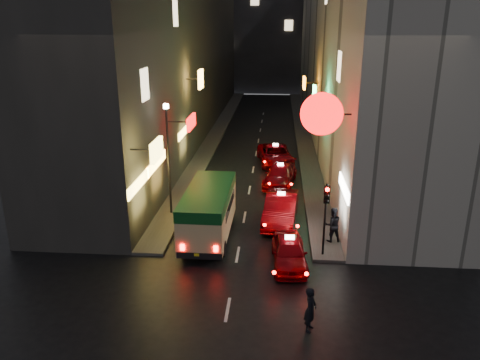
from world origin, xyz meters
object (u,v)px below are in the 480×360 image
(pedestrian_crossing, at_px, (311,306))
(minibus, at_px, (209,207))
(taxi_near, at_px, (289,250))
(traffic_light, at_px, (326,205))
(lamp_post, at_px, (168,152))

(pedestrian_crossing, bearing_deg, minibus, 49.85)
(minibus, distance_m, taxi_near, 4.83)
(minibus, bearing_deg, traffic_light, -17.59)
(minibus, height_order, lamp_post, lamp_post)
(pedestrian_crossing, bearing_deg, traffic_light, 7.24)
(minibus, height_order, taxi_near, minibus)
(minibus, xyz_separation_m, taxi_near, (4.02, -2.51, -0.91))
(pedestrian_crossing, relative_size, traffic_light, 0.55)
(pedestrian_crossing, bearing_deg, taxi_near, 24.86)
(minibus, distance_m, lamp_post, 4.30)
(traffic_light, bearing_deg, lamp_post, 151.09)
(taxi_near, distance_m, traffic_light, 2.62)
(taxi_near, relative_size, traffic_light, 1.37)
(pedestrian_crossing, bearing_deg, lamp_post, 53.01)
(minibus, xyz_separation_m, traffic_light, (5.62, -1.78, 1.03))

